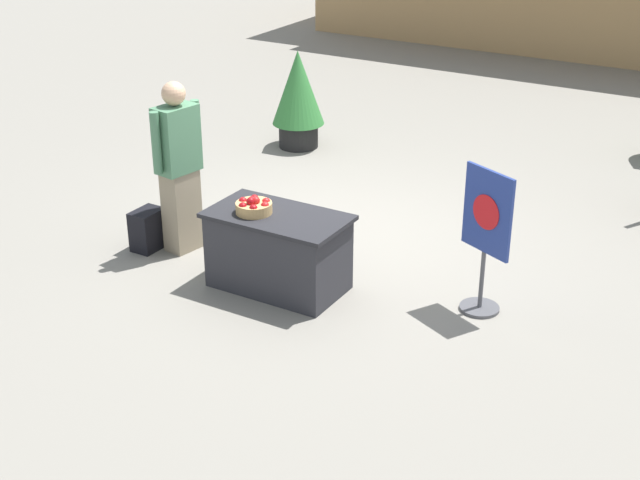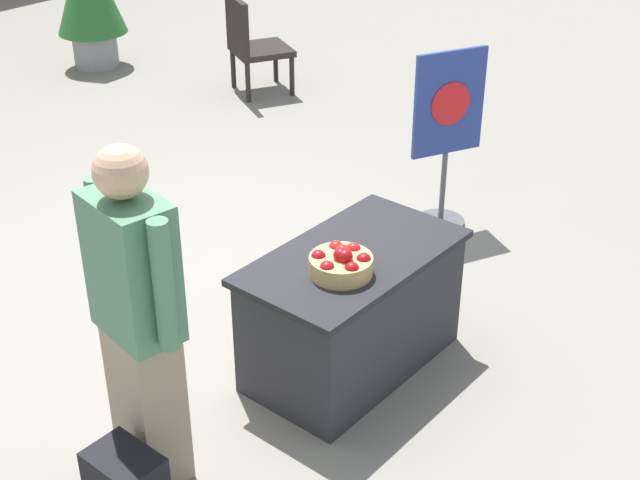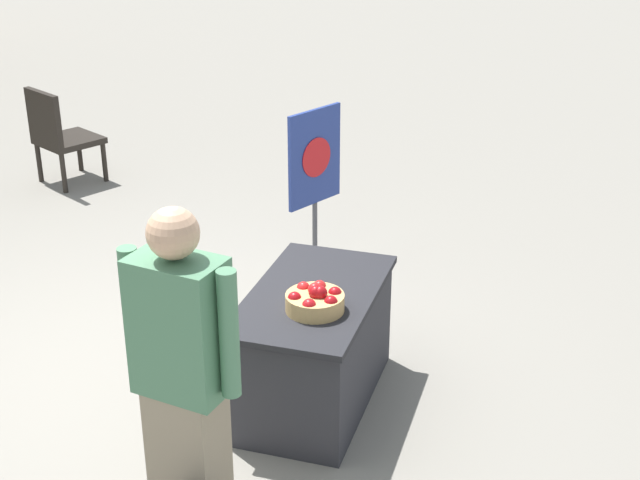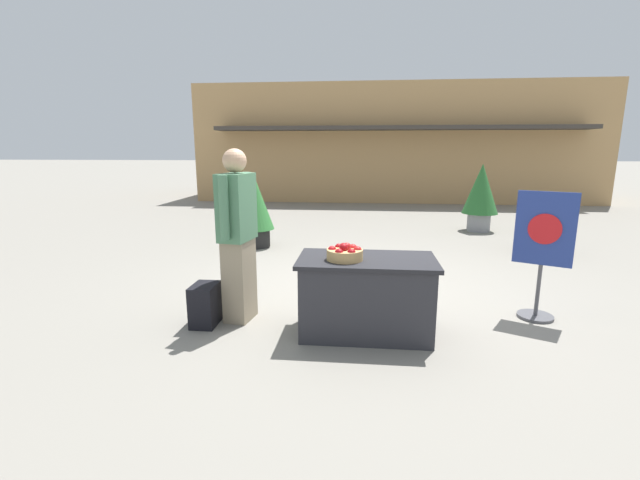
% 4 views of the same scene
% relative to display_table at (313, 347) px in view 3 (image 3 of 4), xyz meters
% --- Properties ---
extents(ground_plane, '(120.00, 120.00, 0.00)m').
position_rel_display_table_xyz_m(ground_plane, '(-0.08, 1.23, -0.37)').
color(ground_plane, gray).
extents(display_table, '(1.29, 0.72, 0.74)m').
position_rel_display_table_xyz_m(display_table, '(0.00, 0.00, 0.00)').
color(display_table, '#2D2D33').
rests_on(display_table, ground_plane).
extents(apple_basket, '(0.34, 0.34, 0.16)m').
position_rel_display_table_xyz_m(apple_basket, '(-0.21, -0.08, 0.43)').
color(apple_basket, tan).
rests_on(apple_basket, display_table).
extents(person_visitor, '(0.32, 0.60, 1.75)m').
position_rel_display_table_xyz_m(person_visitor, '(-1.30, 0.21, 0.53)').
color(person_visitor, gray).
rests_on(person_visitor, ground_plane).
extents(poster_board, '(0.52, 0.36, 1.33)m').
position_rel_display_table_xyz_m(poster_board, '(1.79, 0.55, 0.35)').
color(poster_board, '#4C4C51').
rests_on(poster_board, ground_plane).
extents(patio_chair, '(0.74, 0.74, 0.98)m').
position_rel_display_table_xyz_m(patio_chair, '(2.95, 3.60, 0.16)').
color(patio_chair, '#28231E').
rests_on(patio_chair, ground_plane).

